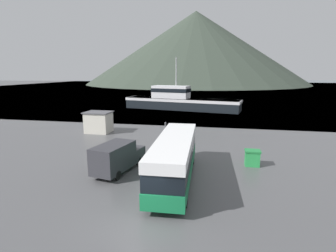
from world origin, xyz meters
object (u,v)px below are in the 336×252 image
at_px(storage_bin, 252,158).
at_px(dock_kiosk, 99,122).
at_px(delivery_van, 117,157).
at_px(fishing_boat, 179,101).
at_px(tour_bus, 175,157).

xyz_separation_m(storage_bin, dock_kiosk, (-18.17, 9.16, 0.67)).
bearing_deg(delivery_van, fishing_boat, 102.32).
bearing_deg(storage_bin, delivery_van, -161.88).
distance_m(tour_bus, fishing_boat, 37.13).
relative_size(delivery_van, fishing_boat, 0.22).
bearing_deg(delivery_van, dock_kiosk, 132.55).
height_order(tour_bus, storage_bin, tour_bus).
bearing_deg(storage_bin, dock_kiosk, 153.25).
height_order(storage_bin, dock_kiosk, dock_kiosk).
xyz_separation_m(tour_bus, delivery_van, (-4.68, 0.78, -0.55)).
relative_size(tour_bus, fishing_boat, 0.44).
bearing_deg(fishing_boat, storage_bin, 30.00).
xyz_separation_m(tour_bus, storage_bin, (5.89, 4.24, -1.11)).
bearing_deg(dock_kiosk, delivery_van, -58.95).
distance_m(tour_bus, storage_bin, 7.34).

